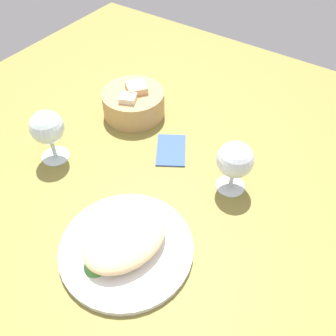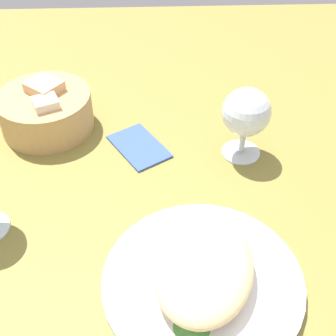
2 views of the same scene
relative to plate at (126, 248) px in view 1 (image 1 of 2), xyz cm
name	(u,v)px [view 1 (image 1 of 2)]	position (x,y,z in cm)	size (l,w,h in cm)	color
ground_plane	(148,184)	(16.81, 7.28, -1.70)	(140.00, 140.00, 2.00)	olive
plate	(126,248)	(0.00, 0.00, 0.00)	(25.94, 25.94, 1.40)	white
omelette	(125,240)	(0.00, 0.00, 3.03)	(17.03, 12.39, 4.65)	#EEC88C
lettuce_garnish	(95,265)	(-6.59, 1.93, 1.59)	(4.47, 4.47, 1.78)	#468937
bread_basket	(134,102)	(34.66, 24.87, 2.98)	(16.46, 16.46, 8.62)	tan
wine_glass_near	(235,161)	(25.91, -9.09, 7.45)	(7.96, 7.96, 12.57)	silver
wine_glass_far	(47,129)	(10.58, 30.39, 8.14)	(7.81, 7.81, 13.30)	silver
folded_napkin	(171,149)	(28.05, 8.40, -0.30)	(11.00, 7.00, 0.80)	#355299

